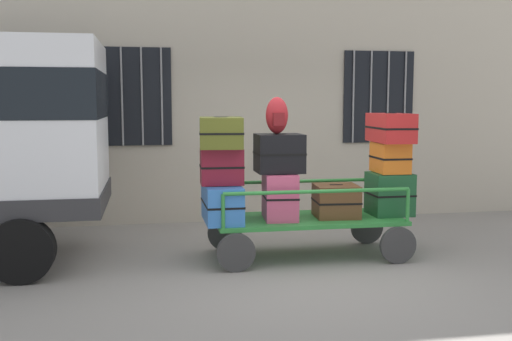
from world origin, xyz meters
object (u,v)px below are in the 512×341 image
at_px(suitcase_midright_bottom, 390,194).
at_px(suitcase_midright_top, 390,128).
at_px(suitcase_left_top, 221,132).
at_px(suitcase_left_middle, 222,166).
at_px(backpack, 277,116).
at_px(luggage_cart, 308,225).
at_px(suitcase_center_bottom, 336,201).
at_px(suitcase_midleft_bottom, 280,196).
at_px(suitcase_left_bottom, 222,203).
at_px(suitcase_midleft_middle, 280,153).
at_px(suitcase_midright_middle, 390,158).

bearing_deg(suitcase_midright_bottom, suitcase_midright_top, 90.00).
bearing_deg(suitcase_midright_top, suitcase_left_top, -179.78).
height_order(suitcase_left_middle, suitcase_midright_bottom, suitcase_left_middle).
bearing_deg(backpack, suitcase_left_top, 176.23).
distance_m(suitcase_midright_bottom, backpack, 1.78).
distance_m(suitcase_left_top, suitcase_midright_top, 2.15).
bearing_deg(suitcase_left_middle, luggage_cart, 1.01).
bearing_deg(suitcase_midright_top, backpack, -177.95).
xyz_separation_m(suitcase_center_bottom, backpack, (-0.76, -0.00, 1.06)).
height_order(suitcase_midleft_bottom, backpack, backpack).
relative_size(suitcase_left_bottom, suitcase_midright_top, 0.98).
relative_size(suitcase_left_bottom, suitcase_center_bottom, 1.43).
xyz_separation_m(suitcase_left_bottom, suitcase_left_middle, (0.00, 0.02, 0.44)).
bearing_deg(suitcase_left_bottom, suitcase_midright_top, 1.88).
bearing_deg(suitcase_midright_bottom, suitcase_left_bottom, -178.89).
bearing_deg(suitcase_left_bottom, suitcase_center_bottom, 0.78).
bearing_deg(suitcase_left_bottom, suitcase_midleft_bottom, 0.82).
bearing_deg(suitcase_center_bottom, suitcase_left_middle, -179.88).
relative_size(suitcase_midleft_bottom, suitcase_midright_top, 0.73).
height_order(luggage_cart, suitcase_midleft_middle, suitcase_midleft_middle).
relative_size(suitcase_midright_middle, suitcase_midright_top, 0.64).
xyz_separation_m(suitcase_midleft_bottom, backpack, (-0.04, 0.01, 0.98)).
bearing_deg(luggage_cart, suitcase_left_top, 178.55).
distance_m(suitcase_left_bottom, backpack, 1.24).
height_order(luggage_cart, suitcase_midleft_bottom, suitcase_midleft_bottom).
xyz_separation_m(luggage_cart, suitcase_midright_bottom, (1.07, 0.01, 0.36)).
relative_size(luggage_cart, suitcase_midleft_bottom, 3.91).
height_order(suitcase_left_middle, suitcase_midright_top, suitcase_midright_top).
height_order(suitcase_midleft_bottom, suitcase_midright_bottom, suitcase_midleft_bottom).
bearing_deg(backpack, suitcase_midleft_middle, 42.82).
bearing_deg(suitcase_midright_bottom, luggage_cart, -179.66).
relative_size(suitcase_left_bottom, suitcase_midright_bottom, 1.52).
distance_m(suitcase_midleft_middle, suitcase_midright_top, 1.46).
bearing_deg(luggage_cart, suitcase_left_bottom, -178.11).
xyz_separation_m(suitcase_left_bottom, suitcase_midleft_bottom, (0.72, 0.01, 0.06)).
relative_size(suitcase_left_middle, suitcase_midleft_bottom, 0.85).
relative_size(suitcase_center_bottom, suitcase_midright_top, 0.68).
bearing_deg(suitcase_left_middle, suitcase_midright_middle, 1.04).
height_order(suitcase_midleft_middle, backpack, backpack).
bearing_deg(suitcase_left_middle, suitcase_midright_bottom, 0.68).
xyz_separation_m(suitcase_left_middle, suitcase_midleft_middle, (0.72, 0.04, 0.14)).
relative_size(suitcase_left_middle, backpack, 1.18).
distance_m(suitcase_left_bottom, suitcase_left_middle, 0.44).
bearing_deg(suitcase_midleft_middle, suitcase_midright_middle, -0.07).
distance_m(suitcase_left_top, suitcase_midleft_bottom, 1.06).
bearing_deg(suitcase_midleft_bottom, suitcase_left_bottom, -179.18).
relative_size(suitcase_left_top, suitcase_midright_top, 0.90).
xyz_separation_m(suitcase_left_top, suitcase_center_bottom, (1.43, -0.04, -0.86)).
xyz_separation_m(suitcase_left_middle, suitcase_midright_top, (2.15, 0.05, 0.44)).
xyz_separation_m(suitcase_midright_bottom, suitcase_midright_top, (0.00, 0.03, 0.84)).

